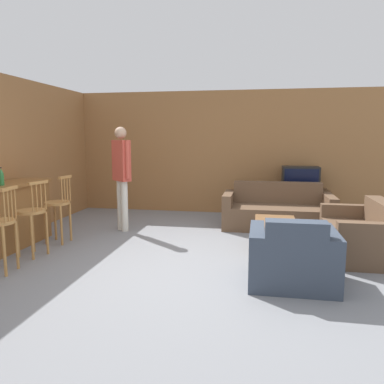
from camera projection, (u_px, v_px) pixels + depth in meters
ground_plane at (188, 269)px, 4.65m from camera, size 24.00×24.00×0.00m
wall_back at (220, 153)px, 8.02m from camera, size 9.40×0.08×2.60m
wall_left at (22, 157)px, 6.30m from camera, size 0.08×8.65×2.60m
bar_chair_near at (0, 228)px, 4.48m from camera, size 0.41×0.41×1.05m
bar_chair_mid at (32, 217)px, 5.11m from camera, size 0.46×0.46×1.05m
bar_chair_far at (58, 208)px, 5.77m from camera, size 0.39×0.39×1.05m
couch_far at (277, 212)px, 6.76m from camera, size 1.92×0.90×0.80m
armchair_near at (292, 259)px, 4.15m from camera, size 0.95×0.85×0.78m
loveseat_right at (362, 236)px, 5.15m from camera, size 0.82×1.41×0.77m
coffee_table at (275, 225)px, 5.49m from camera, size 0.59×0.88×0.41m
tv_unit at (299, 204)px, 7.54m from camera, size 1.12×0.55×0.59m
tv at (300, 178)px, 7.46m from camera, size 0.71×0.43×0.47m
bottle at (1, 177)px, 5.20m from camera, size 0.06×0.06×0.25m
book_on_table at (281, 223)px, 5.26m from camera, size 0.20×0.21×0.03m
person_by_window at (122, 172)px, 6.45m from camera, size 0.41×0.37×1.80m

